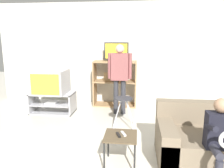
{
  "coord_description": "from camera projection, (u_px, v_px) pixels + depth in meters",
  "views": [
    {
      "loc": [
        0.5,
        -1.51,
        1.7
      ],
      "look_at": [
        0.05,
        2.27,
        0.9
      ],
      "focal_mm": 35.0,
      "sensor_mm": 36.0,
      "label": 1
    }
  ],
  "objects": [
    {
      "name": "wall_back",
      "position": [
        119.0,
        54.0,
        5.66
      ],
      "size": [
        6.4,
        0.06,
        2.6
      ],
      "color": "beige",
      "rests_on": "ground_plane"
    },
    {
      "name": "tv_stand",
      "position": [
        53.0,
        103.0,
        5.11
      ],
      "size": [
        0.99,
        0.54,
        0.46
      ],
      "color": "#A8A8AD",
      "rests_on": "ground_plane"
    },
    {
      "name": "television_main",
      "position": [
        51.0,
        82.0,
        5.0
      ],
      "size": [
        0.72,
        0.67,
        0.54
      ],
      "color": "#B2B2B7",
      "rests_on": "tv_stand"
    },
    {
      "name": "media_shelf",
      "position": [
        115.0,
        83.0,
        5.53
      ],
      "size": [
        1.08,
        0.43,
        1.15
      ],
      "color": "#9E7A51",
      "rests_on": "ground_plane"
    },
    {
      "name": "television_flat",
      "position": [
        116.0,
        52.0,
        5.37
      ],
      "size": [
        0.59,
        0.2,
        0.46
      ],
      "color": "black",
      "rests_on": "media_shelf"
    },
    {
      "name": "folding_stool",
      "position": [
        124.0,
        103.0,
        4.19
      ],
      "size": [
        0.42,
        0.38,
        0.59
      ],
      "color": "#B7B7BC",
      "rests_on": "ground_plane"
    },
    {
      "name": "snack_table",
      "position": [
        121.0,
        139.0,
        2.92
      ],
      "size": [
        0.43,
        0.43,
        0.43
      ],
      "color": "brown",
      "rests_on": "ground_plane"
    },
    {
      "name": "remote_control_black",
      "position": [
        118.0,
        135.0,
        2.9
      ],
      "size": [
        0.08,
        0.15,
        0.02
      ],
      "primitive_type": "cube",
      "rotation": [
        0.0,
        0.0,
        0.33
      ],
      "color": "black",
      "rests_on": "snack_table"
    },
    {
      "name": "remote_control_white",
      "position": [
        123.0,
        134.0,
        2.94
      ],
      "size": [
        0.09,
        0.15,
        0.02
      ],
      "primitive_type": "cube",
      "rotation": [
        0.0,
        0.0,
        0.4
      ],
      "color": "silver",
      "rests_on": "snack_table"
    },
    {
      "name": "couch",
      "position": [
        218.0,
        144.0,
        3.0
      ],
      "size": [
        1.65,
        0.91,
        0.79
      ],
      "color": "#756651",
      "rests_on": "ground_plane"
    },
    {
      "name": "person_standing_adult",
      "position": [
        120.0,
        73.0,
        4.85
      ],
      "size": [
        0.53,
        0.2,
        1.57
      ],
      "color": "#2D2D33",
      "rests_on": "ground_plane"
    },
    {
      "name": "person_seated_child",
      "position": [
        221.0,
        137.0,
        2.45
      ],
      "size": [
        0.33,
        0.43,
        1.04
      ],
      "color": "#2D2D38",
      "rests_on": "ground_plane"
    }
  ]
}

